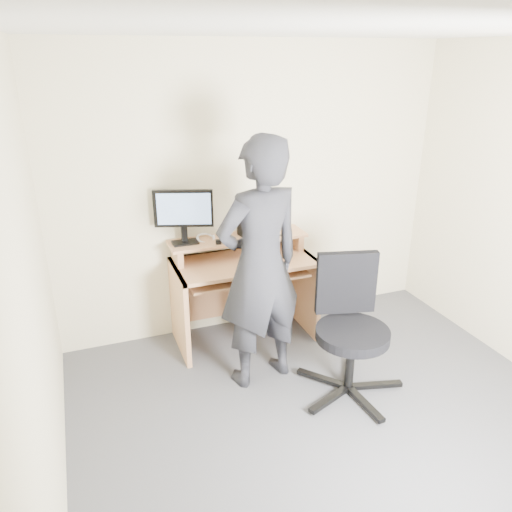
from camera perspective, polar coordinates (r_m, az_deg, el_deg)
ground at (r=3.59m, az=10.18°, el=-19.86°), size 3.50×3.50×0.00m
back_wall at (r=4.40m, az=-0.26°, el=7.29°), size 3.50×0.02×2.50m
ceiling at (r=2.68m, az=14.10°, el=24.07°), size 3.50×3.50×0.02m
desk at (r=4.38m, az=-1.69°, el=-2.58°), size 1.20×0.60×0.91m
monitor at (r=4.11m, az=-8.28°, el=5.01°), size 0.47×0.18×0.46m
external_drive at (r=4.30m, az=-1.39°, el=3.56°), size 0.09×0.14×0.20m
travel_mug at (r=4.33m, az=0.20°, el=3.51°), size 0.09×0.09×0.17m
smartphone at (r=4.36m, az=2.04°, el=2.52°), size 0.10×0.14×0.01m
charger at (r=4.15m, az=-4.32°, el=1.61°), size 0.05×0.05×0.03m
headphones at (r=4.27m, az=-5.79°, el=2.03°), size 0.19×0.19×0.06m
keyboard at (r=4.16m, az=-2.09°, el=-2.19°), size 0.49×0.33×0.03m
mouse at (r=4.22m, az=2.41°, el=-0.28°), size 0.11×0.08×0.04m
office_chair at (r=3.74m, az=10.68°, el=-7.45°), size 0.81×0.79×1.02m
person at (r=3.61m, az=0.45°, el=-1.16°), size 0.77×0.59×1.90m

